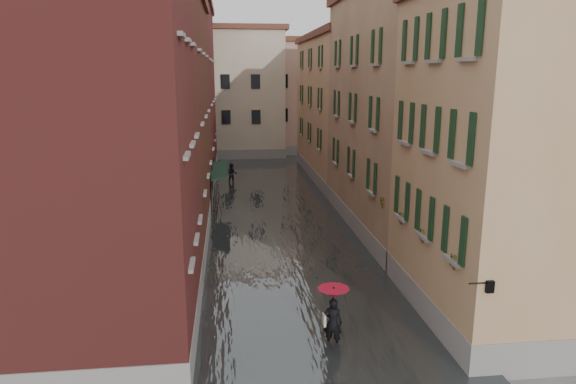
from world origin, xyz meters
TOP-DOWN VIEW (x-y plane):
  - ground at (0.00, 0.00)m, footprint 120.00×120.00m
  - floodwater at (0.00, 13.00)m, footprint 10.00×60.00m
  - building_left_near at (-7.00, -2.00)m, footprint 6.00×8.00m
  - building_left_mid at (-7.00, 9.00)m, footprint 6.00×14.00m
  - building_left_far at (-7.00, 24.00)m, footprint 6.00×16.00m
  - building_right_near at (7.00, -2.00)m, footprint 6.00×8.00m
  - building_right_mid at (7.00, 9.00)m, footprint 6.00×14.00m
  - building_right_far at (7.00, 24.00)m, footprint 6.00×16.00m
  - building_end_cream at (-3.00, 38.00)m, footprint 12.00×9.00m
  - building_end_pink at (6.00, 40.00)m, footprint 10.00×9.00m
  - awning_near at (-3.48, 13.75)m, footprint 1.09×3.22m
  - awning_far at (-3.48, 16.98)m, footprint 1.09×3.33m
  - wall_lantern at (4.33, -6.00)m, footprint 0.71×0.22m
  - window_planters at (4.12, -0.75)m, footprint 0.59×8.29m
  - pedestrian_main at (0.44, -3.56)m, footprint 1.05×1.05m
  - pedestrian_far at (-2.60, 22.37)m, footprint 0.86×0.69m

SIDE VIEW (x-z plane):
  - ground at x=0.00m, z-range 0.00..0.00m
  - floodwater at x=0.00m, z-range 0.00..0.20m
  - pedestrian_far at x=-2.60m, z-range 0.00..1.70m
  - pedestrian_main at x=0.44m, z-range 0.26..2.32m
  - awning_near at x=-3.48m, z-range 1.07..3.87m
  - awning_far at x=-3.48m, z-range 1.07..3.87m
  - wall_lantern at x=4.33m, z-range 2.83..3.18m
  - window_planters at x=4.12m, z-range 3.09..3.93m
  - building_right_near at x=7.00m, z-range 0.00..11.50m
  - building_right_far at x=7.00m, z-range 0.00..11.50m
  - building_end_pink at x=6.00m, z-range 0.00..12.00m
  - building_left_mid at x=-7.00m, z-range 0.00..12.50m
  - building_left_near at x=-7.00m, z-range 0.00..13.00m
  - building_right_mid at x=7.00m, z-range 0.00..13.00m
  - building_end_cream at x=-3.00m, z-range 0.00..13.00m
  - building_left_far at x=-7.00m, z-range 0.00..14.00m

